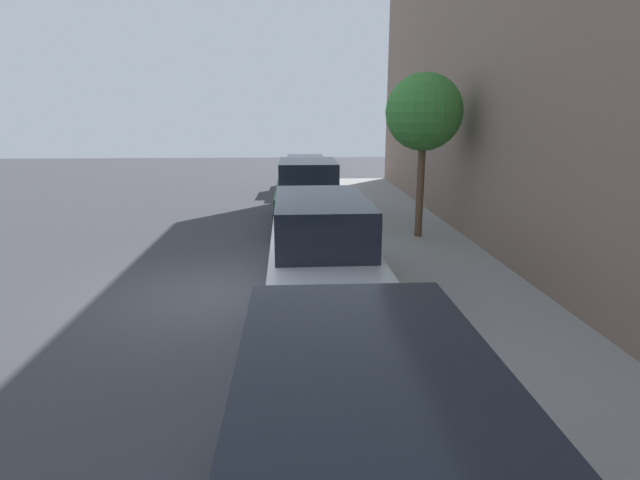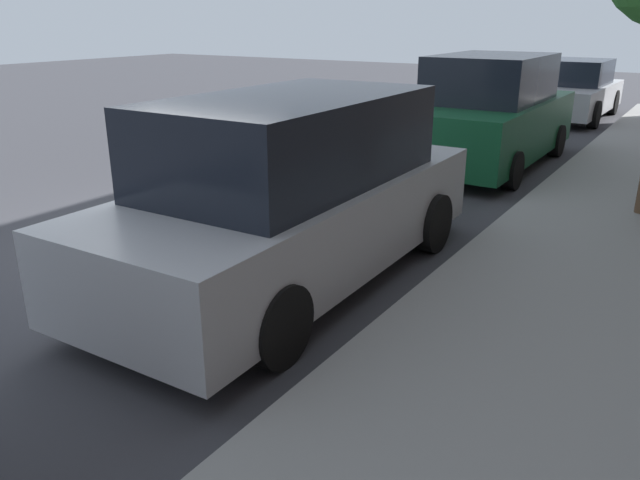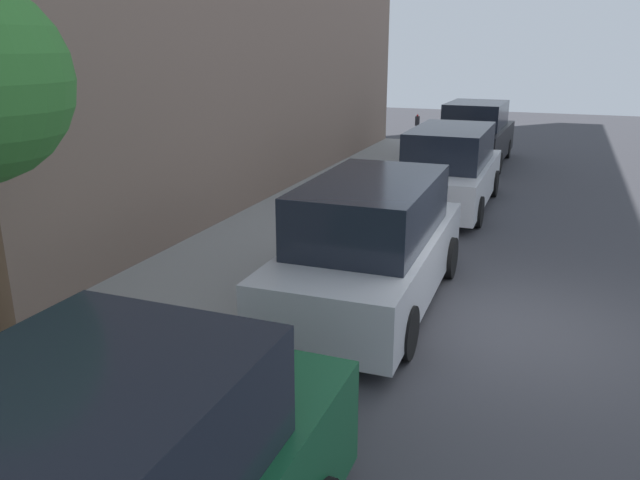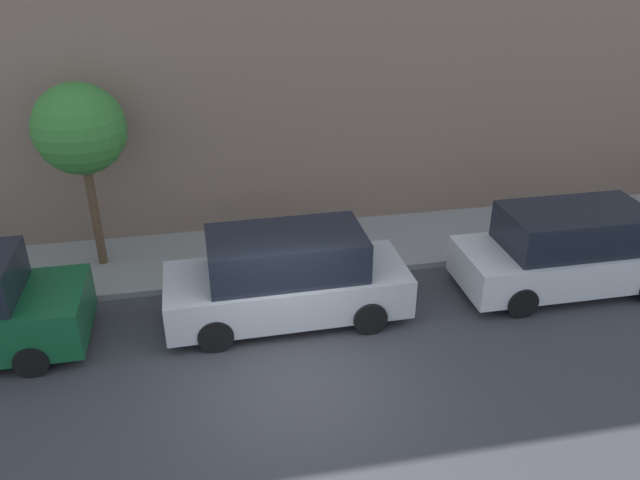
{
  "view_description": "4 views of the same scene",
  "coord_description": "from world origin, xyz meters",
  "px_view_note": "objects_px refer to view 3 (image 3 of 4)",
  "views": [
    {
      "loc": [
        1.68,
        -9.15,
        3.41
      ],
      "look_at": [
        2.18,
        0.23,
        1.0
      ],
      "focal_mm": 28.0,
      "sensor_mm": 36.0,
      "label": 1
    },
    {
      "loc": [
        5.7,
        -5.14,
        2.61
      ],
      "look_at": [
        3.28,
        -1.37,
        1.0
      ],
      "focal_mm": 35.0,
      "sensor_mm": 36.0,
      "label": 2
    },
    {
      "loc": [
        -0.26,
        8.29,
        3.75
      ],
      "look_at": [
        2.89,
        0.14,
        1.0
      ],
      "focal_mm": 35.0,
      "sensor_mm": 36.0,
      "label": 3
    },
    {
      "loc": [
        -8.66,
        1.29,
        7.37
      ],
      "look_at": [
        3.54,
        -1.1,
        1.0
      ],
      "focal_mm": 35.0,
      "sensor_mm": 36.0,
      "label": 4
    }
  ],
  "objects_px": {
    "parked_minivan_second": "(449,169)",
    "parking_meter_near": "(417,134)",
    "parked_suv_nearest": "(475,135)",
    "parked_minivan_third": "(371,245)"
  },
  "relations": [
    {
      "from": "parked_minivan_second",
      "to": "parked_minivan_third",
      "type": "xyz_separation_m",
      "value": [
        0.04,
        6.28,
        -0.0
      ]
    },
    {
      "from": "parked_minivan_second",
      "to": "parking_meter_near",
      "type": "bearing_deg",
      "value": -68.36
    },
    {
      "from": "parked_minivan_third",
      "to": "parking_meter_near",
      "type": "bearing_deg",
      "value": -80.75
    },
    {
      "from": "parked_suv_nearest",
      "to": "parking_meter_near",
      "type": "height_order",
      "value": "parked_suv_nearest"
    },
    {
      "from": "parked_suv_nearest",
      "to": "parking_meter_near",
      "type": "bearing_deg",
      "value": 42.96
    },
    {
      "from": "parked_suv_nearest",
      "to": "parked_minivan_second",
      "type": "xyz_separation_m",
      "value": [
        -0.23,
        6.04,
        -0.01
      ]
    },
    {
      "from": "parked_minivan_third",
      "to": "parking_meter_near",
      "type": "relative_size",
      "value": 3.23
    },
    {
      "from": "parked_suv_nearest",
      "to": "parked_minivan_third",
      "type": "relative_size",
      "value": 0.99
    },
    {
      "from": "parked_suv_nearest",
      "to": "parking_meter_near",
      "type": "relative_size",
      "value": 3.19
    },
    {
      "from": "parked_suv_nearest",
      "to": "parked_minivan_second",
      "type": "bearing_deg",
      "value": 92.18
    }
  ]
}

